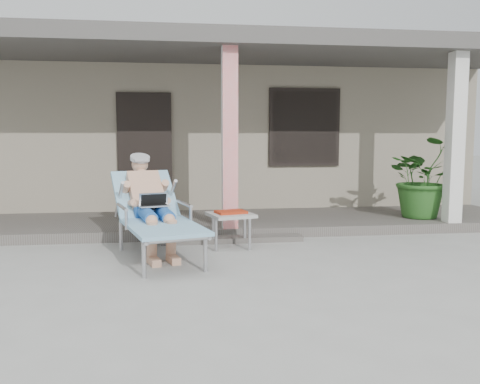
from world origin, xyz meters
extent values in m
plane|color=#9E9E99|center=(0.00, 0.00, 0.00)|extent=(60.00, 60.00, 0.00)
cube|color=gray|center=(0.00, 6.50, 1.50)|extent=(10.00, 5.00, 3.00)
cube|color=#474442|center=(0.00, 6.50, 3.15)|extent=(10.40, 5.40, 0.30)
cube|color=black|center=(-1.30, 3.97, 1.20)|extent=(0.95, 0.06, 2.10)
cube|color=black|center=(1.60, 3.97, 1.65)|extent=(1.20, 0.06, 1.30)
cube|color=black|center=(1.60, 3.96, 1.65)|extent=(1.32, 0.05, 1.42)
cube|color=#605B56|center=(0.00, 3.00, 0.07)|extent=(10.00, 2.00, 0.15)
cube|color=red|center=(0.00, 2.15, 1.45)|extent=(0.22, 0.22, 2.61)
cube|color=silver|center=(3.50, 2.15, 1.45)|extent=(0.22, 0.22, 2.61)
cube|color=#474442|center=(0.00, 3.00, 2.88)|extent=(10.00, 2.30, 0.24)
cube|color=#605B56|center=(0.00, 1.85, 0.04)|extent=(2.00, 0.30, 0.07)
cylinder|color=#B7B7BC|center=(-1.15, 0.13, 0.20)|extent=(0.05, 0.05, 0.40)
cylinder|color=#B7B7BC|center=(-0.49, 0.31, 0.20)|extent=(0.05, 0.05, 0.40)
cylinder|color=#B7B7BC|center=(-1.51, 1.51, 0.20)|extent=(0.05, 0.05, 0.40)
cylinder|color=#B7B7BC|center=(-0.85, 1.69, 0.20)|extent=(0.05, 0.05, 0.40)
cube|color=#B7B7BC|center=(-0.95, 0.72, 0.42)|extent=(1.00, 1.46, 0.03)
cube|color=#8DC4DB|center=(-0.95, 0.72, 0.45)|extent=(1.11, 1.52, 0.04)
cube|color=#B7B7BC|center=(-1.20, 1.65, 0.68)|extent=(0.82, 0.78, 0.54)
cube|color=#8DC4DB|center=(-1.20, 1.65, 0.71)|extent=(0.94, 0.89, 0.61)
cylinder|color=#A6A6A8|center=(-1.28, 1.96, 1.19)|extent=(0.32, 0.33, 0.14)
cube|color=silver|center=(-1.07, 1.18, 0.63)|extent=(0.41, 0.34, 0.25)
cube|color=#A1A19D|center=(-0.06, 1.50, 0.44)|extent=(0.67, 0.67, 0.04)
cylinder|color=#B7B7BC|center=(-0.28, 1.28, 0.21)|extent=(0.04, 0.04, 0.42)
cylinder|color=#B7B7BC|center=(0.16, 1.28, 0.21)|extent=(0.04, 0.04, 0.42)
cylinder|color=#B7B7BC|center=(-0.28, 1.72, 0.21)|extent=(0.04, 0.04, 0.42)
cylinder|color=#B7B7BC|center=(0.16, 1.72, 0.21)|extent=(0.04, 0.04, 0.42)
cube|color=#A72C11|center=(-0.06, 1.50, 0.48)|extent=(0.45, 0.37, 0.03)
cube|color=black|center=(-0.06, 1.65, 0.47)|extent=(0.38, 0.12, 0.04)
imported|color=#26591E|center=(3.28, 2.65, 0.81)|extent=(1.34, 1.21, 1.32)
camera|label=1|loc=(-0.86, -5.18, 1.50)|focal=38.00mm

